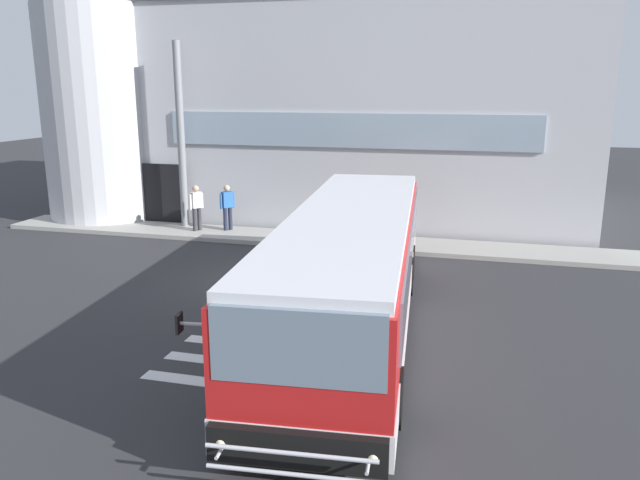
% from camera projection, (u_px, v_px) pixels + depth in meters
% --- Properties ---
extents(ground_plane, '(80.00, 90.00, 0.02)m').
position_uv_depth(ground_plane, '(263.00, 282.00, 17.38)').
color(ground_plane, '#2B2B2D').
rests_on(ground_plane, ground).
extents(bay_paint_stripes, '(4.40, 3.96, 0.01)m').
position_uv_depth(bay_paint_stripes, '(284.00, 349.00, 12.94)').
color(bay_paint_stripes, silver).
rests_on(bay_paint_stripes, ground).
extents(terminal_building, '(21.09, 13.80, 8.63)m').
position_uv_depth(terminal_building, '(336.00, 110.00, 27.38)').
color(terminal_building, '#B7B7BC').
rests_on(terminal_building, ground).
extents(boarding_curb, '(23.29, 2.00, 0.15)m').
position_uv_depth(boarding_curb, '(309.00, 239.00, 21.86)').
color(boarding_curb, '#9E9B93').
rests_on(boarding_curb, ground).
extents(entry_support_column, '(0.28, 0.28, 6.75)m').
position_uv_depth(entry_support_column, '(181.00, 136.00, 22.86)').
color(entry_support_column, slate).
rests_on(entry_support_column, boarding_curb).
extents(bus_main_foreground, '(3.61, 12.26, 2.70)m').
position_uv_depth(bus_main_foreground, '(351.00, 272.00, 13.69)').
color(bus_main_foreground, red).
rests_on(bus_main_foreground, ground).
extents(passenger_near_column, '(0.38, 0.52, 1.68)m').
position_uv_depth(passenger_near_column, '(196.00, 206.00, 22.66)').
color(passenger_near_column, '#2D2D33').
rests_on(passenger_near_column, boarding_curb).
extents(passenger_by_doorway, '(0.50, 0.52, 1.68)m').
position_uv_depth(passenger_by_doorway, '(227.00, 204.00, 22.75)').
color(passenger_by_doorway, '#1E2338').
rests_on(passenger_by_doorway, boarding_curb).
extents(safety_bollard_yellow, '(0.18, 0.18, 0.90)m').
position_uv_depth(safety_bollard_yellow, '(335.00, 239.00, 20.34)').
color(safety_bollard_yellow, yellow).
rests_on(safety_bollard_yellow, ground).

